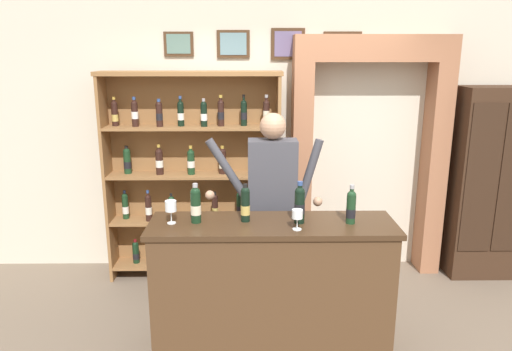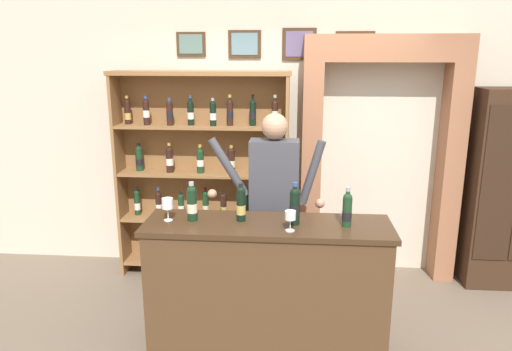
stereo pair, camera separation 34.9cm
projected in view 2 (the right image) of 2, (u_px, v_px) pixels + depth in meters
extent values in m
cube|color=#6B5B4C|center=(279.00, 349.00, 3.75)|extent=(14.00, 14.00, 0.02)
cube|color=beige|center=(287.00, 114.00, 4.93)|extent=(12.00, 0.16, 3.27)
cube|color=#422B19|center=(191.00, 44.00, 4.74)|extent=(0.29, 0.02, 0.23)
cube|color=slate|center=(191.00, 44.00, 4.72)|extent=(0.23, 0.01, 0.19)
cube|color=#422B19|center=(245.00, 44.00, 4.69)|extent=(0.32, 0.02, 0.26)
cube|color=slate|center=(245.00, 44.00, 4.68)|extent=(0.26, 0.01, 0.21)
cube|color=#422B19|center=(299.00, 44.00, 4.65)|extent=(0.33, 0.02, 0.30)
cube|color=slate|center=(299.00, 44.00, 4.64)|extent=(0.26, 0.01, 0.24)
cube|color=#422B19|center=(355.00, 44.00, 4.61)|extent=(0.37, 0.02, 0.24)
cube|color=gray|center=(355.00, 44.00, 4.59)|extent=(0.30, 0.01, 0.19)
cube|color=olive|center=(121.00, 176.00, 4.84)|extent=(0.03, 0.30, 2.08)
cube|color=olive|center=(286.00, 179.00, 4.70)|extent=(0.03, 0.30, 2.08)
cube|color=olive|center=(205.00, 174.00, 4.91)|extent=(1.71, 0.02, 2.08)
cube|color=olive|center=(205.00, 261.00, 5.00)|extent=(1.65, 0.29, 0.03)
cylinder|color=black|center=(147.00, 249.00, 5.02)|extent=(0.07, 0.07, 0.19)
sphere|color=black|center=(146.00, 240.00, 5.00)|extent=(0.07, 0.07, 0.07)
cylinder|color=black|center=(146.00, 238.00, 4.99)|extent=(0.03, 0.03, 0.06)
cylinder|color=maroon|center=(146.00, 237.00, 4.99)|extent=(0.03, 0.03, 0.03)
cylinder|color=black|center=(147.00, 251.00, 5.03)|extent=(0.07, 0.07, 0.06)
cylinder|color=black|center=(172.00, 251.00, 4.96)|extent=(0.07, 0.07, 0.21)
sphere|color=black|center=(171.00, 241.00, 4.94)|extent=(0.07, 0.07, 0.07)
cylinder|color=black|center=(171.00, 239.00, 4.93)|extent=(0.03, 0.03, 0.06)
cylinder|color=navy|center=(171.00, 237.00, 4.92)|extent=(0.04, 0.04, 0.03)
cylinder|color=black|center=(172.00, 251.00, 4.96)|extent=(0.07, 0.07, 0.07)
cylinder|color=black|center=(202.00, 252.00, 4.95)|extent=(0.07, 0.07, 0.20)
sphere|color=black|center=(202.00, 243.00, 4.92)|extent=(0.07, 0.07, 0.07)
cylinder|color=black|center=(202.00, 241.00, 4.92)|extent=(0.03, 0.03, 0.06)
cylinder|color=maroon|center=(202.00, 239.00, 4.91)|extent=(0.04, 0.04, 0.03)
cylinder|color=silver|center=(202.00, 254.00, 4.95)|extent=(0.07, 0.07, 0.06)
cylinder|color=#19381E|center=(234.00, 251.00, 4.97)|extent=(0.07, 0.07, 0.20)
sphere|color=#19381E|center=(234.00, 242.00, 4.94)|extent=(0.07, 0.07, 0.07)
cylinder|color=#19381E|center=(234.00, 240.00, 4.93)|extent=(0.03, 0.03, 0.06)
cylinder|color=black|center=(234.00, 238.00, 4.93)|extent=(0.04, 0.04, 0.03)
cylinder|color=silver|center=(234.00, 252.00, 4.97)|extent=(0.07, 0.07, 0.06)
cylinder|color=#19381E|center=(265.00, 255.00, 4.89)|extent=(0.07, 0.07, 0.19)
sphere|color=#19381E|center=(265.00, 246.00, 4.86)|extent=(0.07, 0.07, 0.07)
cylinder|color=#19381E|center=(265.00, 243.00, 4.85)|extent=(0.03, 0.03, 0.08)
cylinder|color=navy|center=(265.00, 240.00, 4.85)|extent=(0.04, 0.04, 0.03)
cylinder|color=black|center=(265.00, 255.00, 4.89)|extent=(0.07, 0.07, 0.06)
cube|color=olive|center=(204.00, 219.00, 4.88)|extent=(1.65, 0.29, 0.02)
cylinder|color=#19381E|center=(137.00, 204.00, 4.94)|extent=(0.06, 0.06, 0.23)
sphere|color=#19381E|center=(137.00, 193.00, 4.91)|extent=(0.06, 0.06, 0.06)
cylinder|color=#19381E|center=(136.00, 190.00, 4.90)|extent=(0.02, 0.02, 0.06)
cylinder|color=navy|center=(136.00, 188.00, 4.89)|extent=(0.03, 0.03, 0.03)
cylinder|color=silver|center=(137.00, 206.00, 4.94)|extent=(0.06, 0.06, 0.07)
cylinder|color=black|center=(159.00, 206.00, 4.85)|extent=(0.06, 0.06, 0.24)
sphere|color=black|center=(158.00, 195.00, 4.82)|extent=(0.06, 0.06, 0.06)
cylinder|color=black|center=(158.00, 192.00, 4.81)|extent=(0.02, 0.02, 0.08)
cylinder|color=navy|center=(158.00, 189.00, 4.80)|extent=(0.03, 0.03, 0.03)
cylinder|color=silver|center=(159.00, 208.00, 4.85)|extent=(0.06, 0.06, 0.08)
cylinder|color=#19381E|center=(181.00, 208.00, 4.84)|extent=(0.06, 0.06, 0.22)
sphere|color=#19381E|center=(181.00, 197.00, 4.81)|extent=(0.06, 0.06, 0.06)
cylinder|color=#19381E|center=(181.00, 195.00, 4.80)|extent=(0.02, 0.02, 0.06)
cylinder|color=black|center=(181.00, 193.00, 4.80)|extent=(0.03, 0.03, 0.03)
cylinder|color=silver|center=(181.00, 208.00, 4.84)|extent=(0.06, 0.06, 0.07)
cylinder|color=#19381E|center=(206.00, 205.00, 4.88)|extent=(0.06, 0.06, 0.24)
sphere|color=#19381E|center=(205.00, 194.00, 4.85)|extent=(0.06, 0.06, 0.06)
cylinder|color=#19381E|center=(205.00, 191.00, 4.84)|extent=(0.02, 0.02, 0.07)
cylinder|color=maroon|center=(205.00, 189.00, 4.83)|extent=(0.03, 0.03, 0.03)
cylinder|color=beige|center=(206.00, 209.00, 4.89)|extent=(0.06, 0.06, 0.08)
cylinder|color=black|center=(224.00, 208.00, 4.83)|extent=(0.06, 0.06, 0.23)
sphere|color=black|center=(223.00, 196.00, 4.80)|extent=(0.06, 0.06, 0.06)
cylinder|color=black|center=(223.00, 194.00, 4.79)|extent=(0.03, 0.03, 0.06)
cylinder|color=black|center=(223.00, 192.00, 4.78)|extent=(0.03, 0.03, 0.03)
cylinder|color=tan|center=(224.00, 210.00, 4.83)|extent=(0.06, 0.06, 0.07)
cylinder|color=black|center=(248.00, 207.00, 4.83)|extent=(0.06, 0.06, 0.24)
sphere|color=black|center=(248.00, 195.00, 4.80)|extent=(0.06, 0.06, 0.06)
cylinder|color=black|center=(248.00, 192.00, 4.79)|extent=(0.03, 0.03, 0.07)
cylinder|color=navy|center=(248.00, 190.00, 4.79)|extent=(0.03, 0.03, 0.03)
cylinder|color=black|center=(248.00, 209.00, 4.84)|extent=(0.06, 0.06, 0.08)
cylinder|color=black|center=(271.00, 210.00, 4.76)|extent=(0.06, 0.06, 0.22)
sphere|color=black|center=(271.00, 199.00, 4.73)|extent=(0.06, 0.06, 0.06)
cylinder|color=black|center=(271.00, 196.00, 4.72)|extent=(0.03, 0.03, 0.06)
cylinder|color=navy|center=(271.00, 194.00, 4.72)|extent=(0.03, 0.03, 0.03)
cylinder|color=silver|center=(271.00, 210.00, 4.76)|extent=(0.06, 0.06, 0.07)
cube|color=olive|center=(202.00, 174.00, 4.76)|extent=(1.65, 0.29, 0.02)
cylinder|color=#19381E|center=(139.00, 160.00, 4.81)|extent=(0.07, 0.07, 0.21)
sphere|color=#19381E|center=(139.00, 149.00, 4.78)|extent=(0.07, 0.07, 0.07)
cylinder|color=#19381E|center=(138.00, 147.00, 4.78)|extent=(0.03, 0.03, 0.06)
cylinder|color=black|center=(138.00, 145.00, 4.77)|extent=(0.03, 0.03, 0.03)
cylinder|color=black|center=(139.00, 162.00, 4.82)|extent=(0.07, 0.07, 0.07)
cylinder|color=black|center=(170.00, 162.00, 4.75)|extent=(0.07, 0.07, 0.22)
sphere|color=black|center=(169.00, 150.00, 4.72)|extent=(0.07, 0.07, 0.07)
cylinder|color=black|center=(169.00, 147.00, 4.71)|extent=(0.03, 0.03, 0.08)
cylinder|color=#B79338|center=(169.00, 144.00, 4.70)|extent=(0.03, 0.03, 0.03)
cylinder|color=silver|center=(170.00, 162.00, 4.75)|extent=(0.07, 0.07, 0.07)
cylinder|color=#19381E|center=(200.00, 163.00, 4.73)|extent=(0.07, 0.07, 0.20)
sphere|color=#19381E|center=(200.00, 152.00, 4.70)|extent=(0.07, 0.07, 0.07)
cylinder|color=#19381E|center=(200.00, 149.00, 4.69)|extent=(0.03, 0.03, 0.08)
cylinder|color=#B79338|center=(200.00, 146.00, 4.68)|extent=(0.03, 0.03, 0.03)
cylinder|color=silver|center=(200.00, 163.00, 4.73)|extent=(0.07, 0.07, 0.07)
cylinder|color=black|center=(231.00, 162.00, 4.72)|extent=(0.07, 0.07, 0.22)
sphere|color=black|center=(231.00, 151.00, 4.69)|extent=(0.07, 0.07, 0.07)
cylinder|color=black|center=(231.00, 149.00, 4.68)|extent=(0.03, 0.03, 0.06)
cylinder|color=#B79338|center=(231.00, 147.00, 4.68)|extent=(0.03, 0.03, 0.03)
cylinder|color=beige|center=(231.00, 164.00, 4.72)|extent=(0.07, 0.07, 0.07)
cylinder|color=#19381E|center=(270.00, 163.00, 4.66)|extent=(0.07, 0.07, 0.22)
sphere|color=#19381E|center=(270.00, 152.00, 4.63)|extent=(0.07, 0.07, 0.07)
cylinder|color=#19381E|center=(270.00, 149.00, 4.62)|extent=(0.03, 0.03, 0.06)
cylinder|color=#B79338|center=(270.00, 147.00, 4.62)|extent=(0.03, 0.03, 0.03)
cylinder|color=beige|center=(270.00, 166.00, 4.66)|extent=(0.07, 0.07, 0.07)
cube|color=olive|center=(201.00, 127.00, 4.64)|extent=(1.65, 0.29, 0.02)
cylinder|color=black|center=(128.00, 114.00, 4.71)|extent=(0.06, 0.06, 0.20)
sphere|color=black|center=(127.00, 103.00, 4.68)|extent=(0.06, 0.06, 0.06)
cylinder|color=black|center=(127.00, 100.00, 4.67)|extent=(0.03, 0.03, 0.07)
cylinder|color=#B79338|center=(127.00, 97.00, 4.67)|extent=(0.03, 0.03, 0.03)
cylinder|color=tan|center=(128.00, 116.00, 4.71)|extent=(0.06, 0.06, 0.07)
cylinder|color=black|center=(146.00, 114.00, 4.65)|extent=(0.06, 0.06, 0.21)
sphere|color=black|center=(146.00, 103.00, 4.62)|extent=(0.06, 0.06, 0.06)
cylinder|color=black|center=(146.00, 100.00, 4.61)|extent=(0.03, 0.03, 0.07)
cylinder|color=navy|center=(145.00, 97.00, 4.61)|extent=(0.03, 0.03, 0.03)
cylinder|color=silver|center=(146.00, 114.00, 4.65)|extent=(0.06, 0.06, 0.07)
cylinder|color=black|center=(170.00, 115.00, 4.62)|extent=(0.06, 0.06, 0.20)
sphere|color=black|center=(169.00, 104.00, 4.59)|extent=(0.06, 0.06, 0.06)
cylinder|color=black|center=(169.00, 101.00, 4.59)|extent=(0.03, 0.03, 0.06)
cylinder|color=navy|center=(169.00, 99.00, 4.58)|extent=(0.03, 0.03, 0.03)
cylinder|color=black|center=(170.00, 116.00, 4.62)|extent=(0.06, 0.06, 0.07)
cylinder|color=black|center=(191.00, 115.00, 4.64)|extent=(0.06, 0.06, 0.20)
sphere|color=black|center=(190.00, 104.00, 4.61)|extent=(0.06, 0.06, 0.06)
cylinder|color=black|center=(190.00, 100.00, 4.60)|extent=(0.03, 0.03, 0.08)
cylinder|color=navy|center=(190.00, 97.00, 4.59)|extent=(0.03, 0.03, 0.03)
cylinder|color=silver|center=(191.00, 116.00, 4.64)|extent=(0.06, 0.06, 0.07)
cylinder|color=black|center=(213.00, 115.00, 4.59)|extent=(0.06, 0.06, 0.20)
sphere|color=black|center=(213.00, 104.00, 4.56)|extent=(0.06, 0.06, 0.06)
cylinder|color=black|center=(213.00, 102.00, 4.56)|extent=(0.03, 0.03, 0.06)
cylinder|color=#99999E|center=(213.00, 99.00, 4.55)|extent=(0.03, 0.03, 0.03)
cylinder|color=silver|center=(213.00, 116.00, 4.59)|extent=(0.06, 0.06, 0.07)
cylinder|color=black|center=(230.00, 115.00, 4.60)|extent=(0.06, 0.06, 0.22)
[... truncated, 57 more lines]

